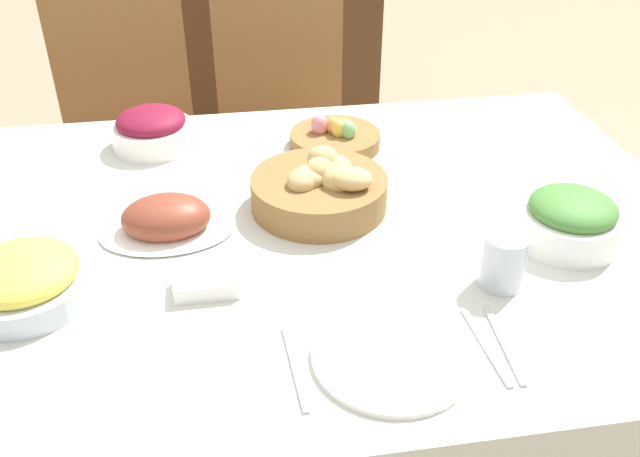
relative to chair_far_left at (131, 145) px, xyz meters
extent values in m
cube|color=silver|center=(0.44, -0.92, -0.13)|extent=(1.60, 1.14, 0.75)
cylinder|color=brown|center=(-0.18, -0.29, -0.30)|extent=(0.03, 0.03, 0.42)
cylinder|color=brown|center=(0.21, -0.27, -0.30)|extent=(0.03, 0.03, 0.42)
cylinder|color=brown|center=(-0.20, 0.10, -0.30)|extent=(0.03, 0.03, 0.42)
cylinder|color=brown|center=(0.19, 0.12, -0.30)|extent=(0.03, 0.03, 0.42)
cube|color=brown|center=(0.00, -0.09, -0.07)|extent=(0.44, 0.44, 0.02)
cube|color=brown|center=(-0.01, 0.11, 0.20)|extent=(0.42, 0.04, 0.52)
cylinder|color=brown|center=(0.27, -0.26, -0.30)|extent=(0.03, 0.03, 0.42)
cylinder|color=brown|center=(0.66, -0.30, -0.30)|extent=(0.03, 0.03, 0.42)
cylinder|color=brown|center=(0.31, 0.12, -0.30)|extent=(0.03, 0.03, 0.42)
cylinder|color=brown|center=(0.69, 0.09, -0.30)|extent=(0.03, 0.03, 0.42)
cube|color=brown|center=(0.48, -0.09, -0.07)|extent=(0.46, 0.46, 0.02)
cube|color=brown|center=(0.50, 0.11, 0.20)|extent=(0.42, 0.06, 0.52)
cube|color=#4C2D19|center=(0.36, 1.03, -0.06)|extent=(1.34, 0.44, 0.90)
cylinder|color=olive|center=(0.48, -0.87, 0.28)|extent=(0.28, 0.28, 0.07)
ellipsoid|color=tan|center=(0.51, -0.90, 0.32)|extent=(0.08, 0.07, 0.06)
ellipsoid|color=tan|center=(0.46, -0.88, 0.32)|extent=(0.10, 0.09, 0.05)
ellipsoid|color=tan|center=(0.49, -0.84, 0.34)|extent=(0.09, 0.08, 0.06)
ellipsoid|color=tan|center=(0.53, -0.91, 0.33)|extent=(0.10, 0.09, 0.04)
ellipsoid|color=tan|center=(0.48, -0.86, 0.33)|extent=(0.09, 0.09, 0.06)
ellipsoid|color=tan|center=(0.52, -0.86, 0.32)|extent=(0.06, 0.07, 0.05)
ellipsoid|color=tan|center=(0.44, -0.88, 0.32)|extent=(0.10, 0.10, 0.05)
cylinder|color=olive|center=(0.56, -0.59, 0.26)|extent=(0.22, 0.22, 0.03)
ellipsoid|color=#7FCC7A|center=(0.59, -0.62, 0.29)|extent=(0.04, 0.04, 0.05)
ellipsoid|color=#F29E4C|center=(0.56, -0.59, 0.29)|extent=(0.04, 0.04, 0.05)
ellipsoid|color=#F4D151|center=(0.58, -0.60, 0.29)|extent=(0.04, 0.04, 0.04)
ellipsoid|color=pink|center=(0.52, -0.58, 0.30)|extent=(0.04, 0.04, 0.05)
ellipsoid|color=#F4D151|center=(0.57, -0.61, 0.29)|extent=(0.04, 0.04, 0.05)
ellipsoid|color=white|center=(0.17, -0.91, 0.25)|extent=(0.26, 0.18, 0.01)
ellipsoid|color=brown|center=(0.17, -0.91, 0.27)|extent=(0.17, 0.13, 0.08)
cylinder|color=white|center=(0.92, -1.07, 0.27)|extent=(0.19, 0.19, 0.07)
ellipsoid|color=#478438|center=(0.92, -1.07, 0.32)|extent=(0.16, 0.16, 0.06)
cylinder|color=white|center=(0.13, -0.53, 0.27)|extent=(0.19, 0.19, 0.06)
ellipsoid|color=maroon|center=(0.13, -0.53, 0.31)|extent=(0.16, 0.16, 0.06)
cylinder|color=silver|center=(-0.05, -1.09, 0.26)|extent=(0.22, 0.22, 0.05)
ellipsoid|color=#F4DB4C|center=(-0.05, -1.09, 0.30)|extent=(0.19, 0.19, 0.07)
cylinder|color=white|center=(0.52, -1.32, 0.25)|extent=(0.25, 0.25, 0.01)
cube|color=silver|center=(0.37, -1.32, 0.24)|extent=(0.02, 0.18, 0.00)
cube|color=silver|center=(0.67, -1.32, 0.24)|extent=(0.02, 0.18, 0.00)
cube|color=silver|center=(0.70, -1.32, 0.24)|extent=(0.02, 0.18, 0.00)
cylinder|color=silver|center=(0.75, -1.17, 0.29)|extent=(0.08, 0.08, 0.10)
cube|color=white|center=(0.25, -1.11, 0.26)|extent=(0.11, 0.07, 0.03)
camera|label=1|loc=(0.29, -2.05, 0.97)|focal=38.00mm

